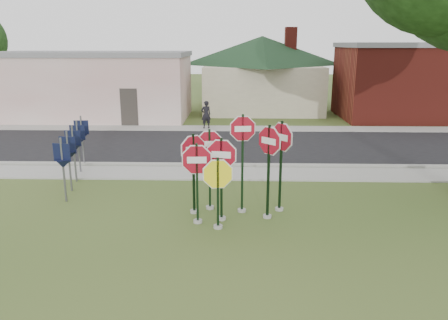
{
  "coord_description": "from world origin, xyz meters",
  "views": [
    {
      "loc": [
        0.2,
        -9.98,
        4.7
      ],
      "look_at": [
        -0.14,
        2.0,
        1.49
      ],
      "focal_mm": 35.0,
      "sensor_mm": 36.0,
      "label": 1
    }
  ],
  "objects_px": {
    "stop_sign_yellow": "(218,185)",
    "pedestrian": "(206,115)",
    "stop_sign_center": "(221,168)",
    "stop_sign_left": "(197,173)"
  },
  "relations": [
    {
      "from": "stop_sign_yellow",
      "to": "pedestrian",
      "type": "bearing_deg",
      "value": 95.18
    },
    {
      "from": "stop_sign_center",
      "to": "stop_sign_yellow",
      "type": "relative_size",
      "value": 1.2
    },
    {
      "from": "stop_sign_center",
      "to": "pedestrian",
      "type": "distance_m",
      "value": 13.16
    },
    {
      "from": "stop_sign_center",
      "to": "pedestrian",
      "type": "bearing_deg",
      "value": 95.72
    },
    {
      "from": "stop_sign_center",
      "to": "stop_sign_left",
      "type": "xyz_separation_m",
      "value": [
        -0.64,
        -0.22,
        -0.08
      ]
    },
    {
      "from": "stop_sign_yellow",
      "to": "stop_sign_left",
      "type": "height_order",
      "value": "stop_sign_left"
    },
    {
      "from": "stop_sign_left",
      "to": "pedestrian",
      "type": "xyz_separation_m",
      "value": [
        -0.67,
        13.3,
        -0.58
      ]
    },
    {
      "from": "stop_sign_center",
      "to": "stop_sign_left",
      "type": "distance_m",
      "value": 0.68
    },
    {
      "from": "stop_sign_yellow",
      "to": "stop_sign_left",
      "type": "bearing_deg",
      "value": 148.39
    },
    {
      "from": "stop_sign_yellow",
      "to": "pedestrian",
      "type": "xyz_separation_m",
      "value": [
        -1.24,
        13.64,
        -0.35
      ]
    }
  ]
}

